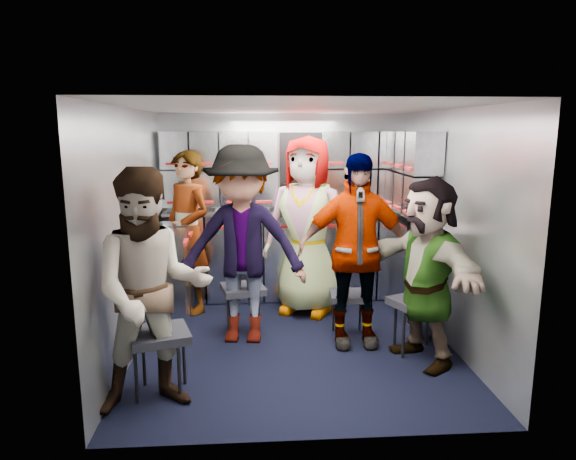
{
  "coord_description": "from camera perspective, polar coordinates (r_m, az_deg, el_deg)",
  "views": [
    {
      "loc": [
        -0.36,
        -4.39,
        1.92
      ],
      "look_at": [
        -0.03,
        0.35,
        0.99
      ],
      "focal_mm": 32.0,
      "sensor_mm": 36.0,
      "label": 1
    }
  ],
  "objects": [
    {
      "name": "floor",
      "position": [
        4.81,
        0.69,
        -12.43
      ],
      "size": [
        3.0,
        3.0,
        0.0
      ],
      "primitive_type": "plane",
      "color": "black",
      "rests_on": "ground"
    },
    {
      "name": "wall_back",
      "position": [
        5.97,
        -0.45,
        2.71
      ],
      "size": [
        2.8,
        0.04,
        2.1
      ],
      "primitive_type": "cube",
      "color": "#91979F",
      "rests_on": "ground"
    },
    {
      "name": "wall_left",
      "position": [
        4.6,
        -16.95,
        -0.28
      ],
      "size": [
        0.04,
        3.0,
        2.1
      ],
      "primitive_type": "cube",
      "color": "#91979F",
      "rests_on": "ground"
    },
    {
      "name": "wall_right",
      "position": [
        4.81,
        17.57,
        0.17
      ],
      "size": [
        0.04,
        3.0,
        2.1
      ],
      "primitive_type": "cube",
      "color": "#91979F",
      "rests_on": "ground"
    },
    {
      "name": "ceiling",
      "position": [
        4.41,
        0.75,
        13.45
      ],
      "size": [
        2.8,
        3.0,
        0.02
      ],
      "primitive_type": "cube",
      "color": "silver",
      "rests_on": "wall_back"
    },
    {
      "name": "cart_bank_back",
      "position": [
        5.87,
        -0.32,
        -2.95
      ],
      "size": [
        2.68,
        0.38,
        0.99
      ],
      "primitive_type": "cube",
      "color": "#8E929C",
      "rests_on": "ground"
    },
    {
      "name": "cart_bank_left",
      "position": [
        5.22,
        -12.99,
        -5.03
      ],
      "size": [
        0.38,
        0.76,
        0.99
      ],
      "primitive_type": "cube",
      "color": "#8E929C",
      "rests_on": "ground"
    },
    {
      "name": "counter",
      "position": [
        5.77,
        -0.32,
        2.07
      ],
      "size": [
        2.68,
        0.42,
        0.03
      ],
      "primitive_type": "cube",
      "color": "#B4B6BB",
      "rests_on": "cart_bank_back"
    },
    {
      "name": "locker_bank_back",
      "position": [
        5.77,
        -0.37,
        6.82
      ],
      "size": [
        2.68,
        0.28,
        0.82
      ],
      "primitive_type": "cube",
      "color": "#8E929C",
      "rests_on": "wall_back"
    },
    {
      "name": "locker_bank_right",
      "position": [
        5.36,
        13.62,
        6.19
      ],
      "size": [
        0.28,
        1.0,
        0.82
      ],
      "primitive_type": "cube",
      "color": "#8E929C",
      "rests_on": "wall_right"
    },
    {
      "name": "right_cabinet",
      "position": [
        5.44,
        13.46,
        -4.36
      ],
      "size": [
        0.28,
        1.2,
        1.0
      ],
      "primitive_type": "cube",
      "color": "#8E929C",
      "rests_on": "ground"
    },
    {
      "name": "coffee_niche",
      "position": [
        5.85,
        1.37,
        6.68
      ],
      "size": [
        0.46,
        0.16,
        0.84
      ],
      "primitive_type": null,
      "color": "black",
      "rests_on": "wall_back"
    },
    {
      "name": "red_latch_strip",
      "position": [
        5.59,
        -0.19,
        0.38
      ],
      "size": [
        2.6,
        0.02,
        0.03
      ],
      "primitive_type": "cube",
      "color": "maroon",
      "rests_on": "cart_bank_back"
    },
    {
      "name": "jump_seat_near_left",
      "position": [
        3.92,
        -14.09,
        -11.59
      ],
      "size": [
        0.51,
        0.49,
        0.49
      ],
      "rotation": [
        0.0,
        0.0,
        0.3
      ],
      "color": "black",
      "rests_on": "ground"
    },
    {
      "name": "jump_seat_mid_left",
      "position": [
        4.93,
        -5.0,
        -6.8
      ],
      "size": [
        0.46,
        0.44,
        0.46
      ],
      "rotation": [
        0.0,
        0.0,
        0.22
      ],
      "color": "black",
      "rests_on": "ground"
    },
    {
      "name": "jump_seat_center",
      "position": [
        5.66,
        1.89,
        -4.85
      ],
      "size": [
        0.45,
        0.44,
        0.42
      ],
      "rotation": [
        0.0,
        0.0,
        0.37
      ],
      "color": "black",
      "rests_on": "ground"
    },
    {
      "name": "jump_seat_mid_right",
      "position": [
        4.88,
        6.83,
        -7.49
      ],
      "size": [
        0.38,
        0.36,
        0.42
      ],
      "rotation": [
        0.0,
        0.0,
        -0.08
      ],
      "color": "black",
      "rests_on": "ground"
    },
    {
      "name": "jump_seat_near_right",
      "position": [
        4.63,
        14.16,
        -8.11
      ],
      "size": [
        0.53,
        0.52,
        0.48
      ],
      "rotation": [
        0.0,
        0.0,
        0.43
      ],
      "color": "black",
      "rests_on": "ground"
    },
    {
      "name": "attendant_standing",
      "position": [
        5.49,
        -11.09,
        -0.28
      ],
      "size": [
        0.73,
        0.73,
        1.71
      ],
      "primitive_type": "imported",
      "rotation": [
        0.0,
        0.0,
        -0.77
      ],
      "color": "black",
      "rests_on": "ground"
    },
    {
      "name": "attendant_arc_a",
      "position": [
        3.61,
        -14.89,
        -6.64
      ],
      "size": [
        0.94,
        0.81,
        1.68
      ],
      "primitive_type": "imported",
      "rotation": [
        0.0,
        0.0,
        0.23
      ],
      "color": "black",
      "rests_on": "ground"
    },
    {
      "name": "attendant_arc_b",
      "position": [
        4.63,
        -5.14,
        -1.7
      ],
      "size": [
        1.23,
        0.8,
        1.79
      ],
      "primitive_type": "imported",
      "rotation": [
        0.0,
        0.0,
        -0.12
      ],
      "color": "black",
      "rests_on": "ground"
    },
    {
      "name": "attendant_arc_c",
      "position": [
        5.35,
        2.13,
        0.44
      ],
      "size": [
        1.07,
        0.92,
        1.86
      ],
      "primitive_type": "imported",
      "rotation": [
        0.0,
        0.0,
        -0.43
      ],
      "color": "black",
      "rests_on": "ground"
    },
    {
      "name": "attendant_arc_d",
      "position": [
        4.58,
        7.39,
        -2.32
      ],
      "size": [
        1.02,
        0.43,
        1.73
      ],
      "primitive_type": "imported",
      "rotation": [
        0.0,
        0.0,
        -0.01
      ],
      "color": "black",
      "rests_on": "ground"
    },
    {
      "name": "attendant_arc_e",
      "position": [
        4.36,
        15.11,
        -4.44
      ],
      "size": [
        0.95,
        1.51,
        1.56
      ],
      "primitive_type": "imported",
      "rotation": [
        0.0,
        0.0,
        -1.21
      ],
      "color": "black",
      "rests_on": "ground"
    },
    {
      "name": "bottle_left",
      "position": [
        5.7,
        -7.91,
        3.16
      ],
      "size": [
        0.06,
        0.06,
        0.23
      ],
      "primitive_type": "cylinder",
      "color": "white",
      "rests_on": "counter"
    },
    {
      "name": "bottle_mid",
      "position": [
        5.7,
        0.71,
        3.47
      ],
      "size": [
        0.07,
        0.07,
        0.27
      ],
      "primitive_type": "cylinder",
      "color": "white",
      "rests_on": "counter"
    },
    {
      "name": "bottle_right",
      "position": [
        5.75,
        4.82,
        3.39
      ],
      "size": [
        0.06,
        0.06,
        0.25
      ],
      "primitive_type": "cylinder",
      "color": "white",
      "rests_on": "counter"
    },
    {
      "name": "cup_left",
      "position": [
        5.72,
        -10.37,
        2.46
      ],
      "size": [
        0.07,
        0.07,
        0.1
      ],
      "primitive_type": "cylinder",
      "color": "tan",
      "rests_on": "counter"
    },
    {
      "name": "cup_right",
      "position": [
        5.86,
        10.09,
        2.64
      ],
      "size": [
        0.08,
        0.08,
        0.09
      ],
      "primitive_type": "cylinder",
      "color": "tan",
      "rests_on": "counter"
    }
  ]
}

